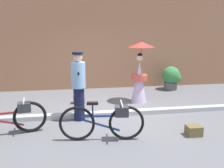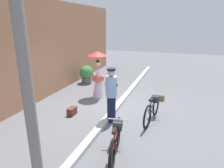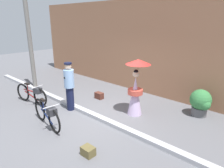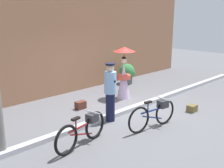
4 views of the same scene
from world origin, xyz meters
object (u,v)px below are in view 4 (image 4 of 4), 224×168
(person_officer, at_px, (110,91))
(bicycle_near_officer, at_px, (83,130))
(person_with_parasol, at_px, (124,73))
(potted_plant_by_door, at_px, (127,73))
(backpack_on_pavement, at_px, (192,108))
(backpack_spare, at_px, (81,105))
(bicycle_far_side, at_px, (154,113))

(person_officer, bearing_deg, bicycle_near_officer, -156.82)
(bicycle_near_officer, distance_m, person_with_parasol, 3.88)
(potted_plant_by_door, distance_m, backpack_on_pavement, 4.02)
(backpack_on_pavement, relative_size, backpack_spare, 0.91)
(bicycle_near_officer, bearing_deg, backpack_spare, 53.65)
(backpack_on_pavement, distance_m, backpack_spare, 3.55)
(potted_plant_by_door, relative_size, backpack_on_pavement, 2.90)
(bicycle_near_officer, relative_size, potted_plant_by_door, 1.86)
(bicycle_near_officer, relative_size, person_with_parasol, 0.89)
(person_with_parasol, relative_size, backpack_spare, 5.53)
(bicycle_near_officer, xyz_separation_m, bicycle_far_side, (1.97, -0.54, 0.02))
(bicycle_near_officer, height_order, bicycle_far_side, bicycle_far_side)
(backpack_spare, bearing_deg, person_officer, -90.04)
(person_with_parasol, height_order, backpack_spare, person_with_parasol)
(bicycle_far_side, bearing_deg, backpack_on_pavement, -2.85)
(potted_plant_by_door, bearing_deg, person_with_parasol, -141.05)
(bicycle_far_side, bearing_deg, person_officer, 112.66)
(bicycle_near_officer, relative_size, backpack_on_pavement, 5.39)
(backpack_spare, bearing_deg, person_with_parasol, -4.39)
(person_with_parasol, xyz_separation_m, backpack_on_pavement, (0.48, -2.51, -0.82))
(person_with_parasol, bearing_deg, potted_plant_by_door, 38.95)
(potted_plant_by_door, relative_size, backpack_spare, 2.65)
(person_officer, bearing_deg, potted_plant_by_door, 36.12)
(person_officer, xyz_separation_m, potted_plant_by_door, (3.51, 2.56, -0.42))
(bicycle_near_officer, distance_m, potted_plant_by_door, 5.93)
(bicycle_near_officer, distance_m, bicycle_far_side, 2.05)
(bicycle_far_side, distance_m, person_with_parasol, 2.83)
(person_officer, bearing_deg, backpack_spare, 89.96)
(bicycle_near_officer, distance_m, backpack_spare, 2.52)
(person_officer, xyz_separation_m, backpack_spare, (0.00, 1.38, -0.76))
(bicycle_far_side, bearing_deg, backpack_spare, 100.84)
(bicycle_far_side, bearing_deg, bicycle_near_officer, 164.70)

